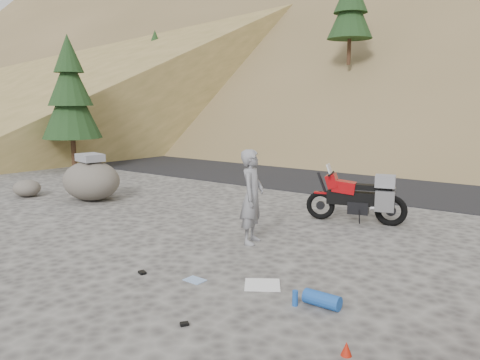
{
  "coord_description": "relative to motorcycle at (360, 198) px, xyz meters",
  "views": [
    {
      "loc": [
        4.33,
        -6.36,
        2.68
      ],
      "look_at": [
        -1.23,
        1.58,
        1.0
      ],
      "focal_mm": 35.0,
      "sensor_mm": 36.0,
      "label": 1
    }
  ],
  "objects": [
    {
      "name": "ground",
      "position": [
        -0.77,
        -3.31,
        -0.55
      ],
      "size": [
        140.0,
        140.0,
        0.0
      ],
      "primitive_type": "plane",
      "color": "#44413F",
      "rests_on": "ground"
    },
    {
      "name": "gear_glove_a",
      "position": [
        -1.65,
        -4.88,
        -0.54
      ],
      "size": [
        0.16,
        0.14,
        0.04
      ],
      "primitive_type": "cube",
      "rotation": [
        0.0,
        0.0,
        -0.38
      ],
      "color": "black",
      "rests_on": "ground"
    },
    {
      "name": "gear_glove_b",
      "position": [
        0.02,
        -5.77,
        -0.54
      ],
      "size": [
        0.12,
        0.13,
        0.03
      ],
      "primitive_type": "cube",
      "rotation": [
        0.0,
        0.0,
        0.92
      ],
      "color": "black",
      "rests_on": "ground"
    },
    {
      "name": "gear_blue_cloth",
      "position": [
        -0.8,
        -4.62,
        -0.55
      ],
      "size": [
        0.31,
        0.24,
        0.01
      ],
      "primitive_type": "cube",
      "rotation": [
        0.0,
        0.0,
        -0.06
      ],
      "color": "#84A1CC",
      "rests_on": "ground"
    },
    {
      "name": "motorcycle",
      "position": [
        0.0,
        0.0,
        0.0
      ],
      "size": [
        2.14,
        0.94,
        1.3
      ],
      "rotation": [
        0.0,
        0.0,
        0.25
      ],
      "color": "black",
      "rests_on": "ground"
    },
    {
      "name": "gear_bottle",
      "position": [
        0.85,
        -4.53,
        -0.45
      ],
      "size": [
        0.1,
        0.1,
        0.21
      ],
      "primitive_type": "cylinder",
      "rotation": [
        0.0,
        0.0,
        0.31
      ],
      "color": "#1B4EA4",
      "rests_on": "ground"
    },
    {
      "name": "boulder",
      "position": [
        -6.77,
        -1.86,
        -0.01
      ],
      "size": [
        2.05,
        1.93,
        1.23
      ],
      "rotation": [
        0.0,
        0.0,
        -0.43
      ],
      "color": "#524D46",
      "rests_on": "ground"
    },
    {
      "name": "gear_funnel",
      "position": [
        1.87,
        -5.29,
        -0.48
      ],
      "size": [
        0.13,
        0.13,
        0.16
      ],
      "primitive_type": "cone",
      "rotation": [
        0.0,
        0.0,
        -0.09
      ],
      "color": "#B01C0B",
      "rests_on": "ground"
    },
    {
      "name": "gear_blue_mat",
      "position": [
        1.15,
        -4.35,
        -0.45
      ],
      "size": [
        0.5,
        0.21,
        0.2
      ],
      "primitive_type": "cylinder",
      "rotation": [
        0.0,
        1.57,
        -0.03
      ],
      "color": "#1B4EA4",
      "rests_on": "ground"
    },
    {
      "name": "conifer_verge",
      "position": [
        -11.77,
        1.19,
        2.34
      ],
      "size": [
        2.2,
        2.2,
        5.04
      ],
      "color": "#392114",
      "rests_on": "ground"
    },
    {
      "name": "man",
      "position": [
        -1.14,
        -2.56,
        -0.55
      ],
      "size": [
        0.59,
        0.74,
        1.77
      ],
      "primitive_type": "imported",
      "rotation": [
        0.0,
        0.0,
        1.86
      ],
      "color": "gray",
      "rests_on": "ground"
    },
    {
      "name": "small_rock",
      "position": [
        -8.64,
        -2.6,
        -0.32
      ],
      "size": [
        1.01,
        0.97,
        0.47
      ],
      "rotation": [
        0.0,
        0.0,
        -0.42
      ],
      "color": "#524D46",
      "rests_on": "ground"
    },
    {
      "name": "gear_white_cloth",
      "position": [
        0.13,
        -4.2,
        -0.55
      ],
      "size": [
        0.67,
        0.66,
        0.02
      ],
      "primitive_type": "cube",
      "rotation": [
        0.0,
        0.0,
        0.56
      ],
      "color": "white",
      "rests_on": "ground"
    },
    {
      "name": "road",
      "position": [
        -0.77,
        5.69,
        -0.55
      ],
      "size": [
        120.0,
        7.0,
        0.05
      ],
      "primitive_type": "cube",
      "color": "black",
      "rests_on": "ground"
    }
  ]
}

